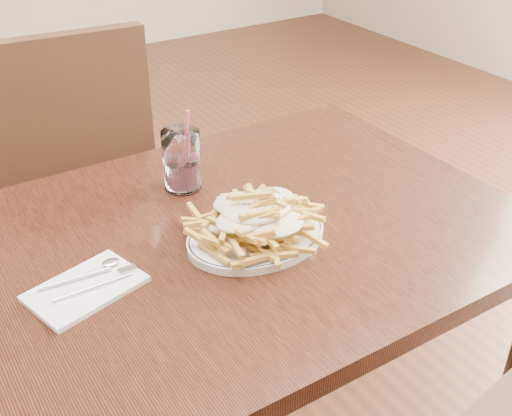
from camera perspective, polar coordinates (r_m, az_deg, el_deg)
table at (r=1.26m, az=-3.76°, el=-5.42°), size 1.20×0.80×0.75m
chair_far at (r=1.85m, az=-16.84°, el=2.30°), size 0.50×0.50×1.00m
fries_plate at (r=1.20m, az=0.00°, el=-2.47°), size 0.33×0.31×0.02m
loaded_fries at (r=1.17m, az=0.00°, el=-0.48°), size 0.30×0.27×0.08m
napkin at (r=1.12m, az=-14.92°, el=-6.93°), size 0.21×0.16×0.01m
cutlery at (r=1.11m, az=-15.07°, el=-6.50°), size 0.17×0.06×0.01m
water_glass at (r=1.36m, az=-6.59°, el=3.94°), size 0.08×0.08×0.18m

